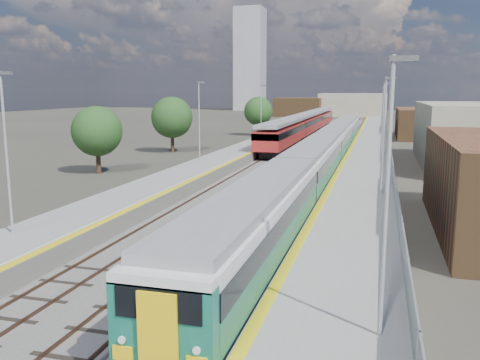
% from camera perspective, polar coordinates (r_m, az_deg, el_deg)
% --- Properties ---
extents(ground, '(320.00, 320.00, 0.00)m').
position_cam_1_polar(ground, '(62.33, 9.44, 2.78)').
color(ground, '#47443A').
rests_on(ground, ground).
extents(ballast_bed, '(10.50, 155.00, 0.06)m').
position_cam_1_polar(ballast_bed, '(65.06, 7.70, 3.15)').
color(ballast_bed, '#565451').
rests_on(ballast_bed, ground).
extents(tracks, '(8.96, 160.00, 0.17)m').
position_cam_1_polar(tracks, '(66.63, 8.41, 3.36)').
color(tracks, '#4C3323').
rests_on(tracks, ground).
extents(platform_right, '(4.70, 155.00, 8.52)m').
position_cam_1_polar(platform_right, '(64.43, 14.37, 3.32)').
color(platform_right, slate).
rests_on(platform_right, ground).
extents(platform_left, '(4.30, 155.00, 8.52)m').
position_cam_1_polar(platform_left, '(66.24, 1.86, 3.78)').
color(platform_left, slate).
rests_on(platform_left, ground).
extents(buildings, '(72.00, 185.50, 40.00)m').
position_cam_1_polar(buildings, '(152.15, 6.25, 11.04)').
color(buildings, brown).
rests_on(buildings, ground).
extents(green_train, '(2.78, 77.41, 3.06)m').
position_cam_1_polar(green_train, '(49.58, 9.70, 3.47)').
color(green_train, black).
rests_on(green_train, ground).
extents(red_train, '(3.06, 61.97, 3.86)m').
position_cam_1_polar(red_train, '(85.06, 7.40, 6.26)').
color(red_train, black).
rests_on(red_train, ground).
extents(tree_a, '(4.65, 4.65, 6.30)m').
position_cam_1_polar(tree_a, '(48.97, -15.77, 5.29)').
color(tree_a, '#382619').
rests_on(tree_a, ground).
extents(tree_b, '(5.15, 5.15, 6.98)m').
position_cam_1_polar(tree_b, '(64.22, -7.65, 6.97)').
color(tree_b, '#382619').
rests_on(tree_b, ground).
extents(tree_c, '(4.93, 4.93, 6.69)m').
position_cam_1_polar(tree_c, '(88.10, 2.07, 7.72)').
color(tree_c, '#382619').
rests_on(tree_c, ground).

